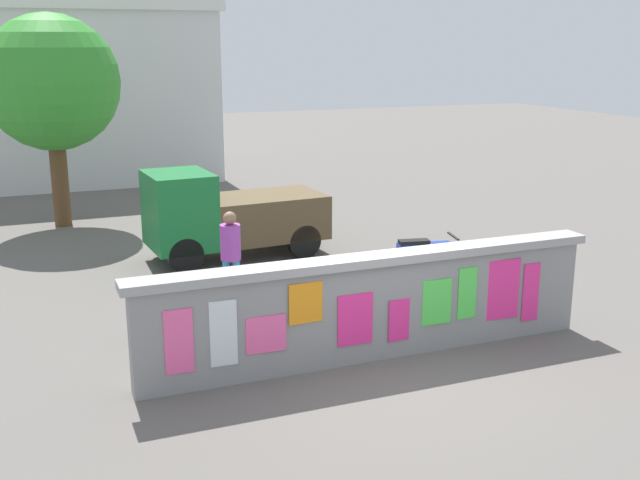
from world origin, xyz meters
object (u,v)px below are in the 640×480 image
Objects in this scene: auto_rickshaw_truck at (228,215)px; tree_roadside at (51,83)px; motorcycle at (422,258)px; person_walking at (231,249)px; bicycle_near at (194,319)px; bicycle_far at (369,302)px.

tree_roadside is at bearing 124.55° from auto_rickshaw_truck.
motorcycle is 1.16× the size of person_walking.
bicycle_near reaches higher than motorcycle.
tree_roadside is (-5.86, 7.21, 2.92)m from motorcycle.
person_walking is at bearing -72.52° from tree_roadside.
bicycle_near is at bearing -124.43° from person_walking.
bicycle_far is 10.17m from tree_roadside.
auto_rickshaw_truck reaches higher than bicycle_near.
bicycle_near and bicycle_far have the same top height.
bicycle_near is 9.16m from tree_roadside.
bicycle_near is 1.80m from person_walking.
auto_rickshaw_truck is 2.94m from person_walking.
person_walking is at bearing 55.57° from bicycle_near.
person_walking reaches higher than bicycle_near.
motorcycle is 1.10× the size of bicycle_near.
auto_rickshaw_truck is at bearing 68.54° from bicycle_near.
tree_roadside is at bearing 98.65° from bicycle_near.
auto_rickshaw_truck reaches higher than person_walking.
tree_roadside reaches higher than bicycle_far.
motorcycle is at bearing 16.33° from bicycle_near.
auto_rickshaw_truck is at bearing 134.85° from motorcycle.
person_walking is 0.32× the size of tree_roadside.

